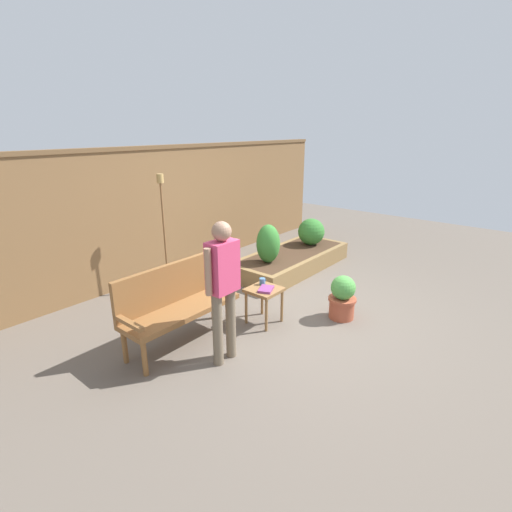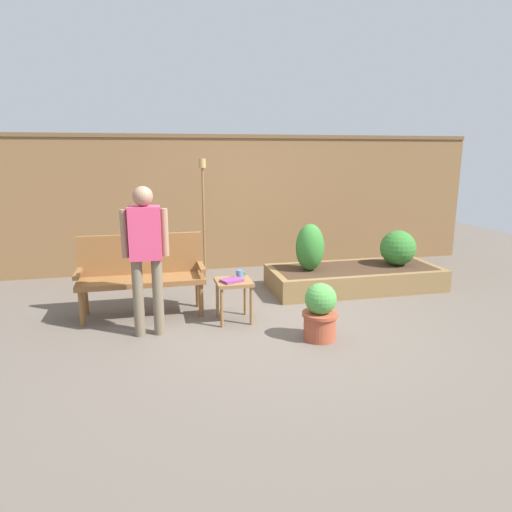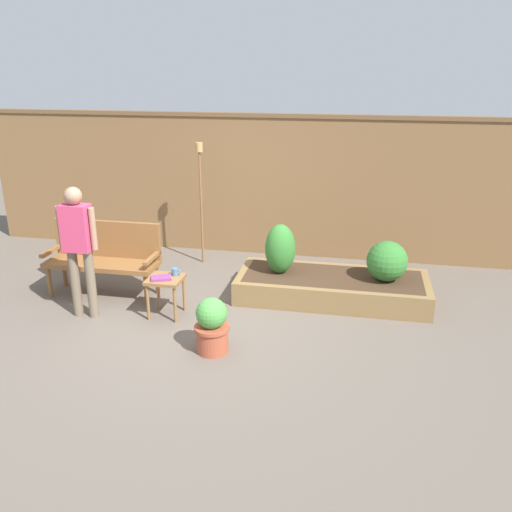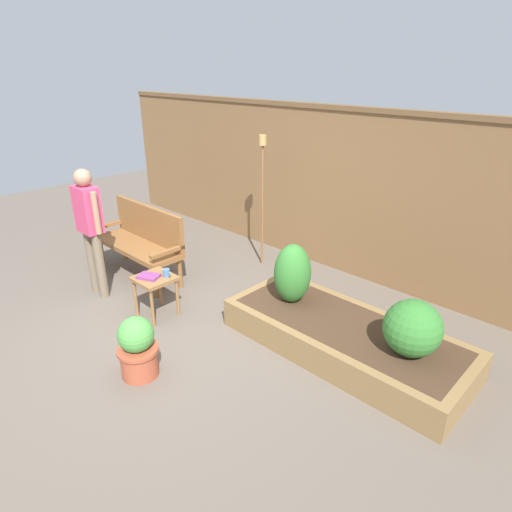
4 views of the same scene
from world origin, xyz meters
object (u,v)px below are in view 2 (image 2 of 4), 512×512
book_on_table (232,280)px  person_by_bench (146,248)px  cup_on_table (240,274)px  shrub_far_corner (398,248)px  potted_boxwood (320,312)px  shrub_near_bench (310,247)px  side_table (234,287)px  tiki_torch (203,199)px  garden_bench (142,269)px

book_on_table → person_by_bench: 1.02m
cup_on_table → shrub_far_corner: shrub_far_corner is taller
shrub_far_corner → person_by_bench: bearing=-162.6°
cup_on_table → book_on_table: bearing=-128.1°
book_on_table → potted_boxwood: bearing=-63.6°
book_on_table → shrub_far_corner: shrub_far_corner is taller
book_on_table → shrub_near_bench: bearing=13.2°
shrub_near_bench → person_by_bench: (-2.16, -1.09, 0.31)m
side_table → person_by_bench: size_ratio=0.31×
shrub_far_corner → person_by_bench: size_ratio=0.32×
book_on_table → shrub_near_bench: (1.25, 0.94, 0.13)m
cup_on_table → shrub_far_corner: bearing=17.8°
book_on_table → shrub_far_corner: 2.74m
side_table → shrub_far_corner: bearing=19.2°
potted_boxwood → tiki_torch: 2.86m
cup_on_table → shrub_far_corner: size_ratio=0.22×
shrub_far_corner → cup_on_table: bearing=-162.2°
cup_on_table → shrub_near_bench: 1.38m
side_table → person_by_bench: 1.10m
garden_bench → person_by_bench: person_by_bench is taller
side_table → shrub_near_bench: 1.52m
side_table → cup_on_table: size_ratio=4.31×
side_table → tiki_torch: tiki_torch is taller
tiki_torch → person_by_bench: 2.23m
potted_boxwood → tiki_torch: size_ratio=0.33×
garden_bench → side_table: bearing=-26.6°
potted_boxwood → tiki_torch: (-0.87, 2.56, 0.93)m
side_table → shrub_far_corner: 2.70m
potted_boxwood → tiki_torch: tiki_torch is taller
side_table → shrub_far_corner: (2.55, 0.89, 0.15)m
garden_bench → side_table: 1.14m
garden_bench → shrub_near_bench: shrub_near_bench is taller
side_table → garden_bench: bearing=153.4°
cup_on_table → side_table: bearing=-131.5°
potted_boxwood → tiki_torch: bearing=108.8°
side_table → tiki_torch: size_ratio=0.27×
shrub_near_bench → shrub_far_corner: 1.33m
tiki_torch → cup_on_table: bearing=-83.5°
side_table → shrub_near_bench: bearing=36.1°
garden_bench → side_table: (1.01, -0.50, -0.15)m
cup_on_table → shrub_near_bench: shrub_near_bench is taller
side_table → book_on_table: (-0.03, -0.05, 0.10)m
potted_boxwood → shrub_far_corner: (1.78, 1.60, 0.26)m
shrub_near_bench → shrub_far_corner: size_ratio=1.28×
potted_boxwood → shrub_near_bench: bearing=74.2°
shrub_near_bench → tiki_torch: bearing=144.2°
book_on_table → person_by_bench: size_ratio=0.15×
side_table → shrub_far_corner: size_ratio=0.96×
book_on_table → person_by_bench: bearing=165.6°
tiki_torch → side_table: bearing=-86.6°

